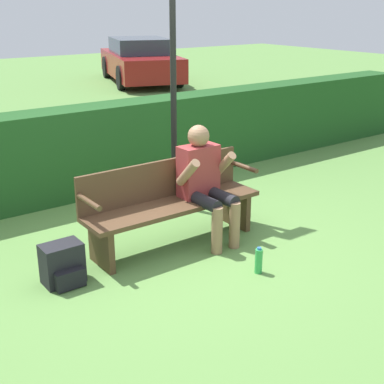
% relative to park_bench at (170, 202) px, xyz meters
% --- Properties ---
extents(ground_plane, '(40.00, 40.00, 0.00)m').
position_rel_park_bench_xyz_m(ground_plane, '(0.00, -0.06, -0.44)').
color(ground_plane, '#5B8942').
extents(hedge_back, '(12.00, 0.52, 1.12)m').
position_rel_park_bench_xyz_m(hedge_back, '(0.00, 1.89, 0.12)').
color(hedge_back, '#1E4C1E').
rests_on(hedge_back, ground).
extents(park_bench, '(1.88, 0.47, 0.84)m').
position_rel_park_bench_xyz_m(park_bench, '(0.00, 0.00, 0.00)').
color(park_bench, '#513823').
rests_on(park_bench, ground).
extents(person_seated, '(0.54, 0.62, 1.19)m').
position_rel_park_bench_xyz_m(person_seated, '(0.34, -0.12, 0.22)').
color(person_seated, '#993333').
rests_on(person_seated, ground).
extents(backpack, '(0.35, 0.31, 0.37)m').
position_rel_park_bench_xyz_m(backpack, '(-1.23, -0.15, -0.27)').
color(backpack, black).
rests_on(backpack, ground).
extents(water_bottle, '(0.07, 0.07, 0.25)m').
position_rel_park_bench_xyz_m(water_bottle, '(0.28, -1.02, -0.32)').
color(water_bottle, green).
rests_on(water_bottle, ground).
extents(signpost, '(0.43, 0.09, 2.96)m').
position_rel_park_bench_xyz_m(signpost, '(0.62, 0.82, 1.27)').
color(signpost, black).
rests_on(signpost, ground).
extents(parked_car, '(3.11, 4.74, 1.32)m').
position_rel_park_bench_xyz_m(parked_car, '(5.76, 10.20, 0.20)').
color(parked_car, maroon).
rests_on(parked_car, ground).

